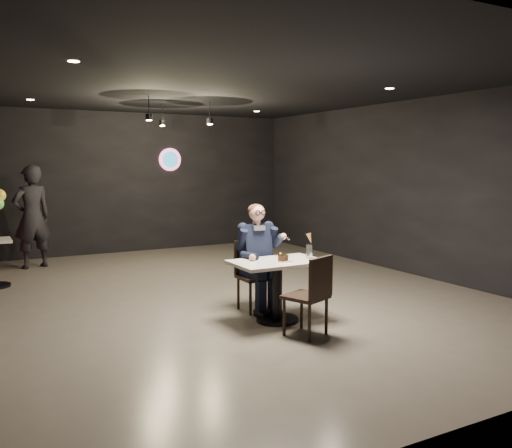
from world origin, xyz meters
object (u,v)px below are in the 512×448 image
chair_far (256,276)px  main_table (277,291)px  sundae_glass (309,251)px  passerby (32,217)px  seated_man (256,256)px  chair_near (306,295)px

chair_far → main_table: bearing=-90.0°
sundae_glass → passerby: passerby is taller
seated_man → sundae_glass: seated_man is taller
chair_far → chair_near: 1.16m
chair_near → main_table: bearing=68.4°
main_table → chair_near: size_ratio=1.20×
chair_near → chair_far: bearing=68.4°
chair_near → sundae_glass: (0.44, 0.58, 0.37)m
chair_far → seated_man: seated_man is taller
main_table → passerby: (-2.21, 5.07, 0.57)m
sundae_glass → chair_far: bearing=126.6°
main_table → chair_near: bearing=-90.0°
seated_man → passerby: size_ratio=0.76×
chair_near → seated_man: size_ratio=0.64×
main_table → seated_man: size_ratio=0.76×
chair_far → passerby: (-2.21, 4.52, 0.48)m
seated_man → passerby: (-2.21, 4.52, 0.22)m
main_table → seated_man: bearing=90.0°
chair_far → chair_near: same height
chair_far → sundae_glass: size_ratio=5.43×
seated_man → chair_near: bearing=-90.0°
chair_near → passerby: 6.12m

